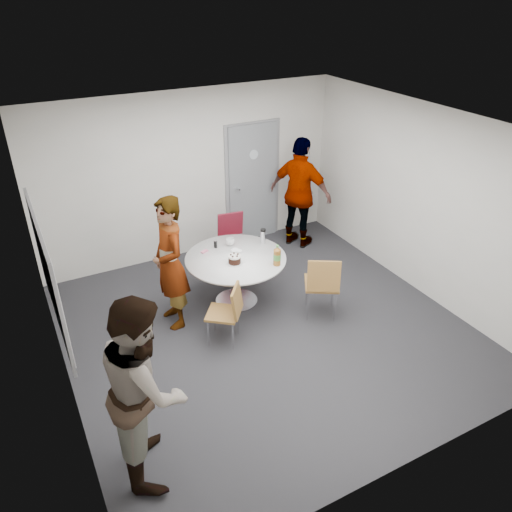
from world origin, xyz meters
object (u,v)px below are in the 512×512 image
whiteboard (49,275)px  table (238,263)px  chair_far (233,235)px  chair_near_left (229,309)px  person_main (170,264)px  person_left (145,387)px  person_right (300,194)px  chair_near_right (323,281)px  door (253,183)px

whiteboard → table: bearing=13.0°
chair_far → chair_near_left: bearing=72.0°
whiteboard → person_main: (1.45, 0.53, -0.54)m
table → person_left: bearing=-132.9°
chair_far → person_right: size_ratio=0.47×
chair_near_left → chair_near_right: (1.33, -0.11, 0.08)m
person_main → person_right: 2.92m
table → person_right: person_right is taller
whiteboard → chair_near_right: bearing=-5.5°
chair_near_left → person_left: bearing=170.5°
table → person_main: 1.01m
whiteboard → chair_near_left: bearing=-5.8°
table → chair_near_right: size_ratio=1.49×
door → whiteboard: bearing=-147.3°
chair_near_right → person_main: (-1.81, 0.85, 0.33)m
door → person_main: (-2.11, -1.75, -0.12)m
door → whiteboard: (-3.56, -2.28, 0.42)m
chair_near_right → person_left: bearing=-126.0°
whiteboard → person_right: (4.14, 1.66, -0.50)m
door → chair_far: 1.17m
whiteboard → person_left: (0.51, -1.50, -0.50)m
whiteboard → person_main: 1.64m
door → chair_far: size_ratio=2.36×
door → whiteboard: 4.25m
whiteboard → person_right: size_ratio=1.00×
table → whiteboard: bearing=-167.0°
person_main → table: bearing=90.4°
table → person_left: (-1.92, -2.07, 0.31)m
chair_near_left → chair_near_right: 1.33m
table → chair_near_left: 0.91m
table → chair_near_right: (0.83, -0.87, -0.06)m
door → person_main: size_ratio=1.16×
person_main → person_left: bearing=-25.9°
chair_near_left → chair_near_right: chair_near_right is taller
chair_near_right → person_left: (-2.75, -1.19, 0.37)m
chair_near_right → door: bearing=114.0°
table → person_left: 2.83m
door → chair_near_right: bearing=-96.6°
whiteboard → chair_near_right: 3.39m
person_main → person_left: person_left is taller
chair_far → person_main: bearing=44.9°
whiteboard → person_left: size_ratio=1.00×
chair_near_left → chair_far: chair_far is taller
table → chair_far: (0.38, 0.96, -0.09)m
person_main → person_right: size_ratio=0.96×
chair_near_left → person_right: bearing=-11.9°
whiteboard → person_right: bearing=21.9°
person_right → person_main: bearing=82.9°
table → chair_near_left: bearing=-123.0°
door → person_left: door is taller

